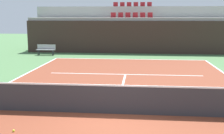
{
  "coord_description": "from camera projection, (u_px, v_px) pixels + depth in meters",
  "views": [
    {
      "loc": [
        0.74,
        -8.94,
        3.17
      ],
      "look_at": [
        -0.31,
        2.0,
        1.2
      ],
      "focal_mm": 46.19,
      "sensor_mm": 36.0,
      "label": 1
    }
  ],
  "objects": [
    {
      "name": "ground_plane",
      "position": [
        116.0,
        114.0,
        9.39
      ],
      "size": [
        80.0,
        80.0,
        0.0
      ],
      "primitive_type": "plane",
      "color": "#477042"
    },
    {
      "name": "court_surface",
      "position": [
        116.0,
        114.0,
        9.39
      ],
      "size": [
        11.0,
        24.0,
        0.01
      ],
      "primitive_type": "cube",
      "color": "brown",
      "rests_on": "ground_plane"
    },
    {
      "name": "baseline_far",
      "position": [
        129.0,
        59.0,
        21.09
      ],
      "size": [
        11.0,
        0.1,
        0.0
      ],
      "primitive_type": "cube",
      "color": "white",
      "rests_on": "court_surface"
    },
    {
      "name": "service_line_far",
      "position": [
        125.0,
        74.0,
        15.66
      ],
      "size": [
        8.26,
        0.1,
        0.0
      ],
      "primitive_type": "cube",
      "color": "white",
      "rests_on": "court_surface"
    },
    {
      "name": "centre_service_line",
      "position": [
        122.0,
        89.0,
        12.52
      ],
      "size": [
        0.1,
        6.4,
        0.0
      ],
      "primitive_type": "cube",
      "color": "white",
      "rests_on": "court_surface"
    },
    {
      "name": "back_wall",
      "position": [
        131.0,
        37.0,
        24.16
      ],
      "size": [
        17.85,
        0.3,
        2.73
      ],
      "primitive_type": "cube",
      "color": "#33231E",
      "rests_on": "ground_plane"
    },
    {
      "name": "stands_tier_lower",
      "position": [
        131.0,
        35.0,
        25.46
      ],
      "size": [
        17.85,
        2.4,
        2.99
      ],
      "primitive_type": "cube",
      "color": "#9E9E99",
      "rests_on": "ground_plane"
    },
    {
      "name": "stands_tier_upper",
      "position": [
        132.0,
        28.0,
        27.73
      ],
      "size": [
        17.85,
        2.4,
        3.99
      ],
      "primitive_type": "cube",
      "color": "#9E9E99",
      "rests_on": "ground_plane"
    },
    {
      "name": "seating_row_lower",
      "position": [
        132.0,
        16.0,
        25.27
      ],
      "size": [
        3.68,
        0.44,
        0.44
      ],
      "color": "maroon",
      "rests_on": "stands_tier_lower"
    },
    {
      "name": "seating_row_upper",
      "position": [
        132.0,
        5.0,
        27.45
      ],
      "size": [
        3.68,
        0.44,
        0.44
      ],
      "color": "maroon",
      "rests_on": "stands_tier_upper"
    },
    {
      "name": "tennis_net",
      "position": [
        116.0,
        99.0,
        9.3
      ],
      "size": [
        11.08,
        0.08,
        1.07
      ],
      "color": "black",
      "rests_on": "court_surface"
    },
    {
      "name": "player_bench",
      "position": [
        46.0,
        49.0,
        23.25
      ],
      "size": [
        1.5,
        0.4,
        0.85
      ],
      "color": "#99999E",
      "rests_on": "ground_plane"
    },
    {
      "name": "tennis_ball_0",
      "position": [
        14.0,
        131.0,
        7.93
      ],
      "size": [
        0.07,
        0.07,
        0.07
      ],
      "primitive_type": "sphere",
      "color": "#CCE033",
      "rests_on": "court_surface"
    }
  ]
}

